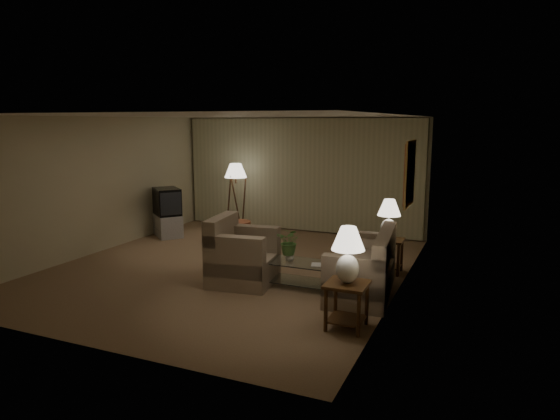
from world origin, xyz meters
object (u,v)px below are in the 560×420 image
object	(u,v)px
table_lamp_near	(348,250)
vase	(290,256)
armchair	(243,257)
coffee_table	(298,270)
side_table_far	(388,250)
tv_cabinet	(168,225)
floor_lamp	(236,196)
side_table_near	(347,297)
crt_tv	(167,201)
sofa	(361,269)
table_lamp_far	(389,216)
ottoman	(238,230)

from	to	relation	value
table_lamp_near	vase	xyz separation A→B (m)	(-1.29, 1.25, -0.54)
table_lamp_near	vase	distance (m)	1.87
armchair	coffee_table	distance (m)	0.92
side_table_far	table_lamp_near	size ratio (longest dim) A/B	0.83
tv_cabinet	floor_lamp	world-z (taller)	floor_lamp
table_lamp_near	coffee_table	world-z (taller)	table_lamp_near
tv_cabinet	side_table_near	bearing A→B (deg)	6.89
armchair	tv_cabinet	xyz separation A→B (m)	(-3.16, 2.33, -0.18)
crt_tv	floor_lamp	distance (m)	1.62
coffee_table	vase	xyz separation A→B (m)	(-0.15, 0.00, 0.22)
sofa	table_lamp_far	world-z (taller)	table_lamp_far
coffee_table	crt_tv	world-z (taller)	crt_tv
crt_tv	ottoman	size ratio (longest dim) A/B	1.48
ottoman	vase	xyz separation A→B (m)	(2.32, -2.59, 0.30)
crt_tv	vase	bearing A→B (deg)	11.18
table_lamp_near	coffee_table	xyz separation A→B (m)	(-1.14, 1.25, -0.75)
sofa	side_table_near	distance (m)	1.36
side_table_near	ottoman	size ratio (longest dim) A/B	1.02
sofa	crt_tv	world-z (taller)	crt_tv
side_table_near	coffee_table	size ratio (longest dim) A/B	0.55
armchair	table_lamp_near	world-z (taller)	table_lamp_near
coffee_table	floor_lamp	size ratio (longest dim) A/B	0.67
table_lamp_near	vase	size ratio (longest dim) A/B	4.70
table_lamp_near	table_lamp_far	world-z (taller)	table_lamp_near
armchair	coffee_table	bearing A→B (deg)	-87.07
armchair	side_table_near	bearing A→B (deg)	-125.41
table_lamp_near	crt_tv	bearing A→B (deg)	146.64
floor_lamp	ottoman	distance (m)	1.01
crt_tv	vase	distance (m)	4.48
side_table_near	table_lamp_near	xyz separation A→B (m)	(0.00, 0.00, 0.62)
side_table_far	crt_tv	size ratio (longest dim) A/B	0.69
table_lamp_near	crt_tv	world-z (taller)	table_lamp_near
sofa	table_lamp_near	world-z (taller)	table_lamp_near
coffee_table	floor_lamp	xyz separation A→B (m)	(-2.85, 3.25, 0.58)
table_lamp_near	tv_cabinet	xyz separation A→B (m)	(-5.20, 3.42, -0.78)
armchair	crt_tv	world-z (taller)	crt_tv
tv_cabinet	crt_tv	xyz separation A→B (m)	(0.00, 0.00, 0.56)
table_lamp_far	floor_lamp	xyz separation A→B (m)	(-3.99, 1.90, -0.16)
ottoman	armchair	bearing A→B (deg)	-60.24
sofa	table_lamp_near	xyz separation A→B (m)	(0.15, -1.35, 0.64)
floor_lamp	vase	distance (m)	4.24
armchair	tv_cabinet	size ratio (longest dim) A/B	1.34
tv_cabinet	crt_tv	world-z (taller)	crt_tv
side_table_far	floor_lamp	size ratio (longest dim) A/B	0.37
side_table_far	vase	bearing A→B (deg)	-133.69
table_lamp_near	ottoman	xyz separation A→B (m)	(-3.61, 3.84, -0.83)
side_table_far	tv_cabinet	size ratio (longest dim) A/B	0.63
table_lamp_near	crt_tv	xyz separation A→B (m)	(-5.20, 3.42, -0.22)
ottoman	sofa	bearing A→B (deg)	-35.71
tv_cabinet	armchair	bearing A→B (deg)	3.82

